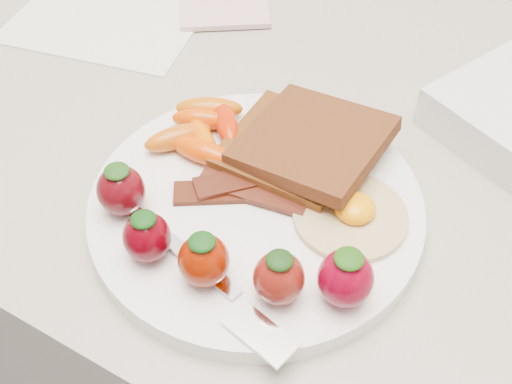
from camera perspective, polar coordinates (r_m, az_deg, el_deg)
The scene contains 9 objects.
counter at distance 0.97m, azimuth 2.52°, elevation -13.56°, with size 2.00×0.60×0.90m, color gray.
plate at distance 0.52m, azimuth 0.00°, elevation -1.41°, with size 0.27×0.27×0.02m, color white.
toast_lower at distance 0.55m, azimuth 3.17°, elevation 3.83°, with size 0.10×0.10×0.01m, color #4B300E.
toast_upper at distance 0.53m, azimuth 5.09°, elevation 4.49°, with size 0.11×0.11×0.01m, color black.
fried_egg at distance 0.50m, azimuth 8.48°, elevation -1.93°, with size 0.09×0.09×0.02m.
bacon_strips at distance 0.52m, azimuth -1.01°, elevation 0.46°, with size 0.11×0.09×0.01m.
baby_carrots at distance 0.56m, azimuth -4.69°, elevation 5.54°, with size 0.09×0.10×0.02m.
strawberries at distance 0.46m, azimuth -3.16°, elevation -4.92°, with size 0.22×0.08×0.05m.
fork at distance 0.46m, azimuth -3.84°, elevation -8.17°, with size 0.18×0.07×0.00m.
Camera 1 is at (0.20, 1.27, 1.30)m, focal length 45.00 mm.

